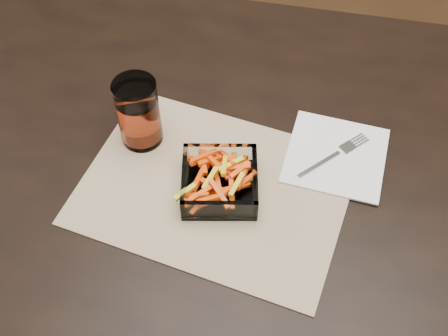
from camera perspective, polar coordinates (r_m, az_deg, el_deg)
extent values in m
plane|color=#331E0F|center=(1.67, 5.54, -15.41)|extent=(4.50, 4.50, 0.00)
cube|color=black|center=(1.03, 8.70, -0.28)|extent=(1.60, 0.90, 0.03)
cylinder|color=black|center=(1.70, -16.38, 5.92)|extent=(0.06, 0.06, 0.72)
cube|color=tan|center=(0.98, -0.98, -2.05)|extent=(0.50, 0.40, 0.00)
cube|color=white|center=(0.97, -0.44, -2.10)|extent=(0.15, 0.15, 0.01)
cube|color=white|center=(0.99, -0.41, 1.42)|extent=(0.13, 0.03, 0.05)
cube|color=white|center=(0.92, -0.48, -4.40)|extent=(0.13, 0.03, 0.05)
cube|color=white|center=(0.95, -4.01, -1.37)|extent=(0.03, 0.13, 0.05)
cube|color=white|center=(0.95, 3.12, -1.40)|extent=(0.03, 0.13, 0.05)
cylinder|color=white|center=(1.01, -8.70, 5.59)|extent=(0.08, 0.08, 0.13)
cylinder|color=#A83318|center=(1.02, -8.60, 5.02)|extent=(0.07, 0.07, 0.09)
cube|color=white|center=(1.03, 11.31, 1.27)|extent=(0.19, 0.19, 0.00)
cube|color=silver|center=(1.01, 9.63, 0.36)|extent=(0.07, 0.07, 0.00)
cube|color=silver|center=(1.05, 12.44, 2.06)|extent=(0.03, 0.03, 0.00)
cube|color=silver|center=(1.07, 13.27, 3.05)|extent=(0.02, 0.02, 0.00)
cube|color=silver|center=(1.06, 13.48, 2.86)|extent=(0.02, 0.02, 0.00)
cube|color=silver|center=(1.06, 13.69, 2.66)|extent=(0.02, 0.02, 0.00)
cube|color=silver|center=(1.06, 13.90, 2.46)|extent=(0.02, 0.02, 0.00)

